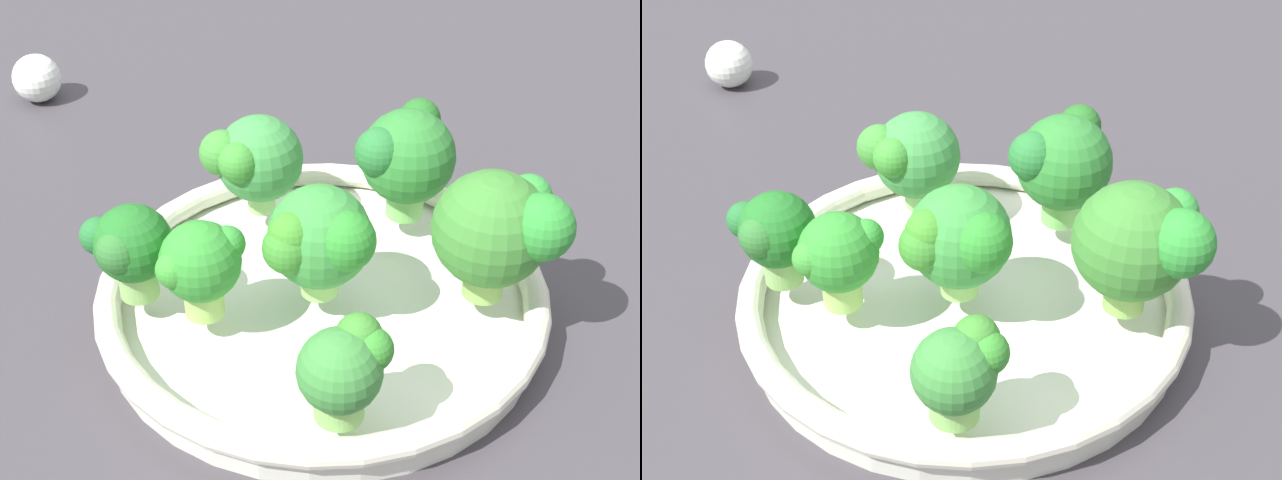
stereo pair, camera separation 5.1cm
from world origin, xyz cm
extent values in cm
cube|color=#3E3A3F|center=(0.00, 0.00, -1.25)|extent=(130.00, 130.00, 2.50)
cylinder|color=silver|center=(2.97, -0.32, 0.66)|extent=(26.40, 26.40, 1.32)
torus|color=beige|center=(2.97, -0.32, 2.12)|extent=(27.50, 27.50, 1.61)
cylinder|color=#78C360|center=(5.00, 8.47, 4.13)|extent=(2.49, 2.49, 2.41)
sphere|color=#2D792F|center=(5.00, 8.47, 7.33)|extent=(6.15, 6.15, 6.15)
sphere|color=#277232|center=(3.74, 6.61, 8.33)|extent=(3.11, 3.11, 3.11)
sphere|color=#246622|center=(4.88, 10.64, 8.90)|extent=(2.76, 2.76, 2.76)
cylinder|color=#92CB6F|center=(-3.84, 4.90, 3.94)|extent=(1.83, 1.83, 2.04)
sphere|color=#3C8B41|center=(-3.84, 4.90, 6.82)|extent=(5.72, 5.72, 5.72)
sphere|color=#3B8C31|center=(-4.07, 2.69, 7.68)|extent=(2.60, 2.60, 2.60)
sphere|color=#3D8B34|center=(-5.68, 3.39, 7.60)|extent=(2.97, 2.97, 2.97)
cylinder|color=#8FCC66|center=(3.39, -1.25, 3.94)|extent=(2.25, 2.25, 2.03)
sphere|color=#368B39|center=(3.39, -1.25, 6.92)|extent=(6.04, 6.04, 6.04)
sphere|color=#2B862A|center=(5.25, -1.91, 7.66)|extent=(3.51, 3.51, 3.51)
sphere|color=#3B8927|center=(2.56, -3.10, 8.00)|extent=(2.68, 2.68, 2.68)
sphere|color=#36832A|center=(2.49, -3.44, 7.29)|extent=(2.90, 2.90, 2.90)
cylinder|color=#82BF5E|center=(8.42, -9.58, 3.73)|extent=(2.60, 2.60, 1.62)
sphere|color=#388137|center=(8.42, -9.58, 5.95)|extent=(4.33, 4.33, 4.33)
sphere|color=#39812C|center=(8.78, -8.13, 7.13)|extent=(2.41, 2.41, 2.41)
sphere|color=#32862A|center=(9.56, -8.39, 6.81)|extent=(2.26, 2.26, 2.26)
sphere|color=#308B29|center=(9.05, -8.15, 6.19)|extent=(1.90, 1.90, 1.90)
cylinder|color=#8ABE65|center=(-6.08, -6.00, 4.03)|extent=(2.30, 2.30, 2.21)
sphere|color=#216B24|center=(-6.08, -6.00, 6.62)|extent=(4.56, 4.56, 4.56)
sphere|color=#236B2F|center=(-7.88, -6.66, 7.02)|extent=(2.20, 2.20, 2.20)
sphere|color=#2D6E2C|center=(-6.03, -7.31, 6.98)|extent=(2.57, 2.57, 2.57)
cylinder|color=#7FB04F|center=(12.14, 2.69, 4.17)|extent=(2.38, 2.38, 2.48)
sphere|color=#397C2E|center=(12.14, 2.69, 7.60)|extent=(6.74, 6.74, 6.74)
sphere|color=#2C8A30|center=(14.87, 2.44, 8.71)|extent=(3.78, 3.78, 3.78)
sphere|color=#308D35|center=(13.53, 4.97, 8.74)|extent=(2.72, 2.72, 2.72)
cylinder|color=#A0D162|center=(-1.75, -5.77, 4.01)|extent=(2.30, 2.30, 2.17)
sphere|color=#308B2E|center=(-1.75, -5.77, 6.60)|extent=(4.63, 4.63, 4.63)
sphere|color=green|center=(-2.43, -7.28, 6.86)|extent=(2.12, 2.12, 2.12)
sphere|color=#308F30|center=(-0.65, -4.64, 7.40)|extent=(2.08, 2.08, 2.08)
sphere|color=white|center=(-31.77, 15.24, 2.09)|extent=(4.19, 4.19, 4.19)
camera|label=1|loc=(20.77, -37.78, 36.54)|focal=49.73mm
camera|label=2|loc=(25.27, -35.28, 36.54)|focal=49.73mm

